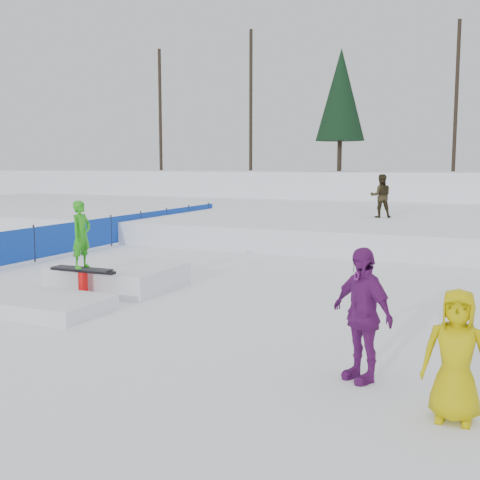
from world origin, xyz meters
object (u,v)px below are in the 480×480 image
at_px(spectator_purple, 362,314).
at_px(spectator_yellow, 456,356).
at_px(safety_fence, 111,230).
at_px(jib_rail_feature, 100,281).
at_px(walker_olive, 381,196).

xyz_separation_m(spectator_purple, spectator_yellow, (1.25, -0.86, -0.14)).
relative_size(spectator_purple, spectator_yellow, 1.19).
xyz_separation_m(safety_fence, spectator_purple, (11.00, -9.67, 0.35)).
distance_m(spectator_yellow, jib_rail_feature, 8.63).
bearing_deg(walker_olive, jib_rail_feature, 55.54).
bearing_deg(jib_rail_feature, spectator_purple, -24.63).
distance_m(walker_olive, spectator_yellow, 17.20).
relative_size(walker_olive, jib_rail_feature, 0.38).
height_order(walker_olive, spectator_purple, walker_olive).
bearing_deg(safety_fence, jib_rail_feature, -55.96).
height_order(spectator_yellow, jib_rail_feature, jib_rail_feature).
bearing_deg(spectator_purple, jib_rail_feature, -170.13).
height_order(safety_fence, spectator_yellow, spectator_yellow).
bearing_deg(walker_olive, spectator_purple, 81.50).
xyz_separation_m(safety_fence, spectator_yellow, (12.25, -10.53, 0.21)).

